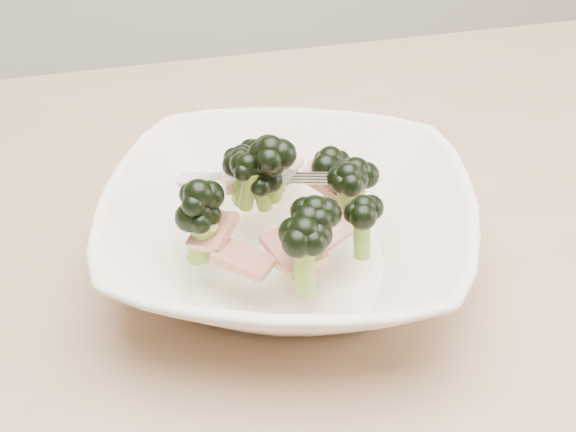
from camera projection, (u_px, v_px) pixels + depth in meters
The scene contains 2 objects.
dining_table at pixel (370, 317), 0.76m from camera, with size 1.20×0.80×0.75m.
broccoli_dish at pixel (287, 226), 0.64m from camera, with size 0.37×0.37×0.12m.
Camera 1 is at (-0.21, -0.53, 1.16)m, focal length 50.00 mm.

